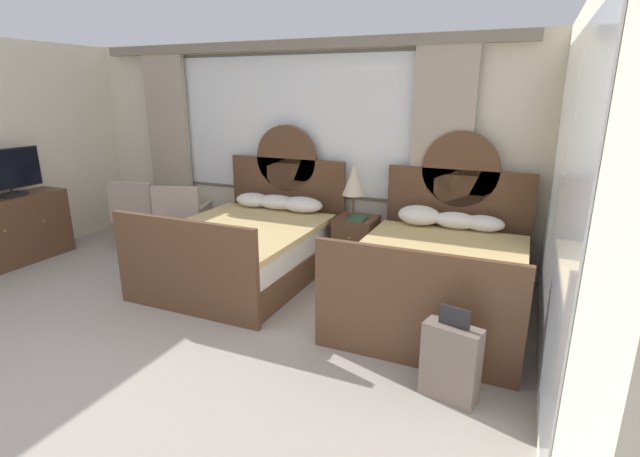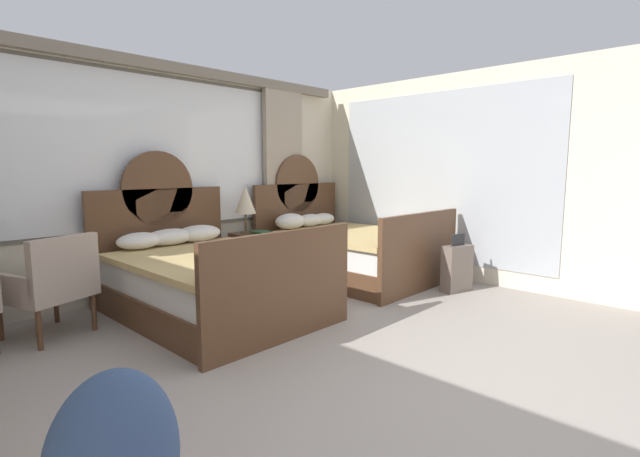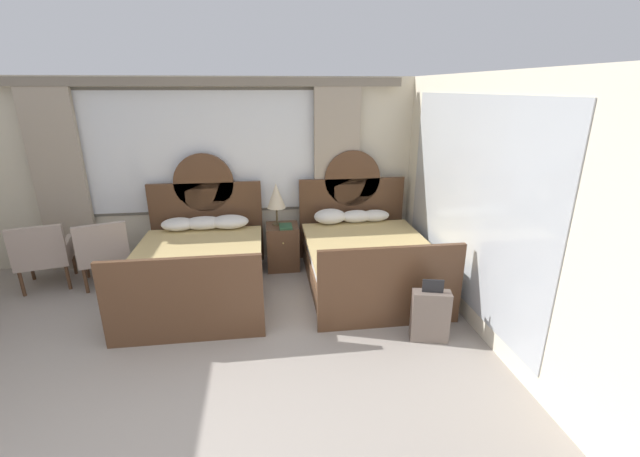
# 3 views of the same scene
# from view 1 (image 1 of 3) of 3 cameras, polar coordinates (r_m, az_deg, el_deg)

# --- Properties ---
(ground_plane) EXTENTS (24.00, 24.00, 0.00)m
(ground_plane) POSITION_cam_1_polar(r_m,az_deg,el_deg) (3.91, -31.74, -18.80)
(ground_plane) COLOR #9E9389
(wall_back_window) EXTENTS (6.21, 0.22, 2.70)m
(wall_back_window) POSITION_cam_1_polar(r_m,az_deg,el_deg) (6.29, -3.42, 10.30)
(wall_back_window) COLOR beige
(wall_back_window) RESTS_ON ground_plane
(wall_right_mirror) EXTENTS (0.08, 4.51, 2.70)m
(wall_right_mirror) POSITION_cam_1_polar(r_m,az_deg,el_deg) (3.43, 27.89, 1.87)
(wall_right_mirror) COLOR beige
(wall_right_mirror) RESTS_ON ground_plane
(bed_near_window) EXTENTS (1.62, 2.17, 1.67)m
(bed_near_window) POSITION_cam_1_polar(r_m,az_deg,el_deg) (5.54, -8.68, -1.98)
(bed_near_window) COLOR brown
(bed_near_window) RESTS_ON ground_plane
(bed_near_mirror) EXTENTS (1.62, 2.17, 1.67)m
(bed_near_mirror) POSITION_cam_1_polar(r_m,az_deg,el_deg) (4.79, 14.06, -5.33)
(bed_near_mirror) COLOR brown
(bed_near_mirror) RESTS_ON ground_plane
(nightstand_between_beds) EXTENTS (0.46, 0.49, 0.65)m
(nightstand_between_beds) POSITION_cam_1_polar(r_m,az_deg,el_deg) (5.66, 4.36, -1.85)
(nightstand_between_beds) COLOR brown
(nightstand_between_beds) RESTS_ON ground_plane
(table_lamp_on_nightstand) EXTENTS (0.27, 0.27, 0.61)m
(table_lamp_on_nightstand) POSITION_cam_1_polar(r_m,az_deg,el_deg) (5.56, 4.09, 5.79)
(table_lamp_on_nightstand) COLOR brown
(table_lamp_on_nightstand) RESTS_ON nightstand_between_beds
(book_on_nightstand) EXTENTS (0.18, 0.26, 0.03)m
(book_on_nightstand) POSITION_cam_1_polar(r_m,az_deg,el_deg) (5.47, 4.60, 1.21)
(book_on_nightstand) COLOR #285133
(book_on_nightstand) RESTS_ON nightstand_between_beds
(tv_flatscreen) EXTENTS (0.20, 0.81, 0.57)m
(tv_flatscreen) POSITION_cam_1_polar(r_m,az_deg,el_deg) (6.85, -33.49, 5.66)
(tv_flatscreen) COLOR black
(tv_flatscreen) RESTS_ON dresser_minibar
(armchair_by_window_left) EXTENTS (0.78, 0.78, 0.91)m
(armchair_by_window_left) POSITION_cam_1_polar(r_m,az_deg,el_deg) (6.60, -16.30, 1.65)
(armchair_by_window_left) COLOR #B29E8E
(armchair_by_window_left) RESTS_ON ground_plane
(armchair_by_window_centre) EXTENTS (0.75, 0.75, 0.91)m
(armchair_by_window_centre) POSITION_cam_1_polar(r_m,az_deg,el_deg) (7.09, -20.99, 2.22)
(armchair_by_window_centre) COLOR #B29E8E
(armchair_by_window_centre) RESTS_ON ground_plane
(suitcase_on_floor) EXTENTS (0.42, 0.25, 0.70)m
(suitcase_on_floor) POSITION_cam_1_polar(r_m,az_deg,el_deg) (3.52, 15.49, -15.26)
(suitcase_on_floor) COLOR #75665B
(suitcase_on_floor) RESTS_ON ground_plane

